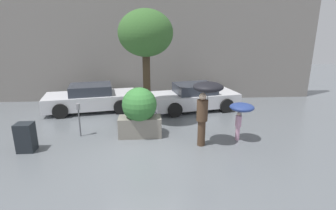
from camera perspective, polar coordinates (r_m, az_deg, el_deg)
ground_plane at (r=8.08m, az=-5.61°, el=-10.49°), size 40.00×40.00×0.00m
building_facade at (r=13.74m, az=-5.32°, el=13.55°), size 18.00×0.30×6.00m
planter_box at (r=9.03m, az=-6.20°, el=-1.34°), size 1.47×1.18×1.74m
person_adult at (r=8.15m, az=8.26°, el=1.53°), size 0.94×0.94×2.07m
person_child at (r=8.88m, az=15.67°, el=-1.03°), size 0.79×0.79×1.30m
parked_car_near at (r=12.50m, az=-16.33°, el=1.42°), size 4.29×2.45×1.21m
parked_car_far at (r=12.23m, az=5.76°, el=1.68°), size 4.18×2.50×1.21m
street_tree at (r=9.77m, az=-4.89°, el=14.97°), size 1.99×1.99×4.33m
parking_meter at (r=9.47m, az=-18.89°, el=-1.65°), size 0.14×0.14×1.19m
newspaper_box at (r=9.12m, az=-28.57°, el=-6.21°), size 0.50×0.44×0.90m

